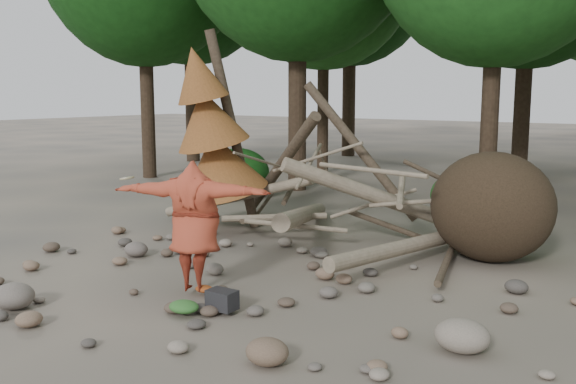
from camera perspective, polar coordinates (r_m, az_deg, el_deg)
The scene contains 13 objects.
ground at distance 9.68m, azimuth -5.61°, elevation -9.30°, with size 120.00×120.00×0.00m, color #514C44.
deadfall_pile at distance 12.11m, azimuth 14.94°, elevation -1.24°, with size 8.55×5.24×3.30m.
dead_conifer at distance 13.82m, azimuth -6.72°, elevation 5.06°, with size 2.06×2.16×4.35m.
bush_left at distance 18.40m, azimuth -4.44°, elevation 1.67°, with size 1.80×1.80×1.44m, color #144412.
bush_mid at distance 15.89m, azimuth 15.03°, elevation -0.32°, with size 1.40×1.40×1.12m, color #1B5719.
frisbee_thrower at distance 9.60m, azimuth -8.34°, elevation -3.00°, with size 3.08×1.50×1.95m.
backpack at distance 8.98m, azimuth -5.87°, elevation -9.86°, with size 0.40×0.27×0.27m, color black.
cloth_green at distance 8.96m, azimuth -9.23°, elevation -10.33°, with size 0.44×0.36×0.16m, color #2F6528.
cloth_orange at distance 9.79m, azimuth -7.46°, elevation -8.81°, with size 0.28×0.23×0.10m, color #9F461B.
boulder_front_left at distance 9.89m, azimuth -23.21°, elevation -8.50°, with size 0.61×0.55×0.37m, color #70665D.
boulder_front_right at distance 7.36m, azimuth -1.87°, elevation -14.01°, with size 0.50×0.45×0.30m, color brown.
boulder_mid_right at distance 7.94m, azimuth 15.22°, elevation -12.22°, with size 0.65×0.59×0.39m, color gray.
boulder_mid_left at distance 12.23m, azimuth -13.35°, elevation -4.98°, with size 0.45×0.41×0.27m, color #675D56.
Camera 1 is at (5.93, -7.04, 3.01)m, focal length 40.00 mm.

